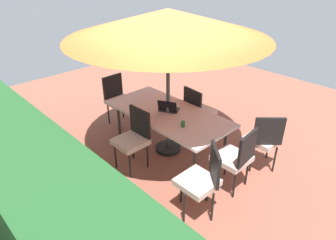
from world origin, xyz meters
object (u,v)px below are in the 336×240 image
at_px(chair_south, 198,110).
at_px(cup, 183,124).
at_px(chair_west, 236,156).
at_px(dining_table, 168,115).
at_px(chair_north, 133,137).
at_px(chair_northwest, 202,178).
at_px(chair_east, 118,98).
at_px(laptop, 168,108).
at_px(patio_umbrella, 168,24).
at_px(chair_southwest, 264,138).

height_order(chair_south, cup, chair_south).
relative_size(chair_west, chair_south, 1.00).
bearing_deg(dining_table, chair_west, -179.89).
distance_m(chair_west, chair_north, 1.58).
distance_m(chair_south, chair_northwest, 1.93).
distance_m(chair_south, chair_east, 1.62).
xyz_separation_m(laptop, cup, (-0.53, 0.21, -0.00)).
height_order(patio_umbrella, chair_north, patio_umbrella).
relative_size(chair_southwest, chair_south, 1.00).
bearing_deg(chair_southwest, chair_west, 43.37).
distance_m(dining_table, chair_north, 0.73).
relative_size(patio_umbrella, laptop, 7.59).
bearing_deg(chair_north, chair_east, 151.48).
height_order(patio_umbrella, cup, patio_umbrella).
height_order(dining_table, cup, cup).
height_order(dining_table, chair_northwest, chair_northwest).
distance_m(chair_southwest, chair_northwest, 1.42).
xyz_separation_m(chair_southwest, cup, (0.88, 0.90, 0.23)).
relative_size(chair_southwest, chair_east, 1.00).
distance_m(patio_umbrella, cup, 1.47).
relative_size(chair_north, laptop, 2.46).
height_order(chair_southwest, chair_north, same).
bearing_deg(chair_southwest, chair_north, -0.22).
bearing_deg(patio_umbrella, cup, 161.27).
distance_m(chair_east, chair_north, 1.53).
bearing_deg(chair_north, laptop, 87.23).
height_order(chair_east, laptop, chair_east).
height_order(dining_table, laptop, laptop).
bearing_deg(patio_umbrella, chair_northwest, 152.80).
bearing_deg(chair_south, chair_east, 33.36).
xyz_separation_m(patio_umbrella, chair_northwest, (-1.35, 0.69, -1.61)).
xyz_separation_m(chair_west, chair_north, (1.41, 0.71, 0.00)).
distance_m(chair_southwest, chair_south, 1.35).
distance_m(dining_table, patio_umbrella, 1.47).
bearing_deg(laptop, chair_northwest, 123.65).
height_order(laptop, cup, laptop).
relative_size(dining_table, chair_south, 2.21).
distance_m(patio_umbrella, laptop, 1.37).
bearing_deg(patio_umbrella, chair_southwest, -152.38).
distance_m(chair_west, chair_southwest, 0.72).
bearing_deg(dining_table, chair_south, -93.01).
height_order(chair_southwest, laptop, chair_southwest).
relative_size(patio_umbrella, chair_north, 3.09).
bearing_deg(cup, chair_south, -62.37).
bearing_deg(chair_north, chair_south, 85.08).
height_order(chair_north, cup, chair_north).
bearing_deg(chair_west, cup, -83.73).
xyz_separation_m(chair_west, chair_east, (2.77, 0.03, 0.00)).
distance_m(chair_northwest, chair_east, 2.83).
relative_size(chair_south, cup, 10.73).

